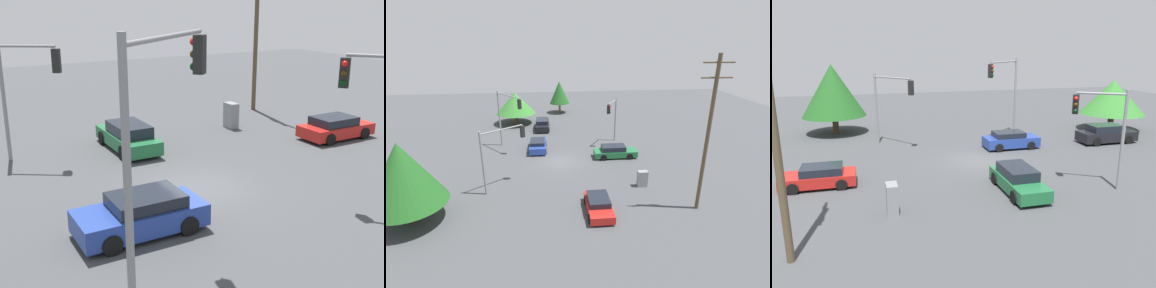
{
  "view_description": "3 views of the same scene",
  "coord_description": "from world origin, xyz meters",
  "views": [
    {
      "loc": [
        15.5,
        -8.98,
        7.29
      ],
      "look_at": [
        -1.55,
        0.61,
        1.31
      ],
      "focal_mm": 45.0,
      "sensor_mm": 36.0,
      "label": 1
    },
    {
      "loc": [
        1.16,
        29.59,
        13.05
      ],
      "look_at": [
        -1.87,
        0.59,
        2.12
      ],
      "focal_mm": 28.0,
      "sensor_mm": 36.0,
      "label": 2
    },
    {
      "loc": [
        -23.72,
        7.34,
        7.68
      ],
      "look_at": [
        0.22,
        0.84,
        1.18
      ],
      "focal_mm": 35.0,
      "sensor_mm": 36.0,
      "label": 3
    }
  ],
  "objects": [
    {
      "name": "ground_plane",
      "position": [
        0.0,
        0.0,
        0.0
      ],
      "size": [
        80.0,
        80.0,
        0.0
      ],
      "primitive_type": "plane",
      "color": "#424447"
    },
    {
      "name": "tree_corner",
      "position": [
        5.9,
        -14.96,
        3.13
      ],
      "size": [
        5.77,
        5.77,
        4.68
      ],
      "color": "brown",
      "rests_on": "ground_plane"
    },
    {
      "name": "sedan_blue",
      "position": [
        2.45,
        -3.5,
        0.64
      ],
      "size": [
        1.99,
        4.17,
        1.31
      ],
      "rotation": [
        0.0,
        0.0,
        3.14
      ],
      "color": "#233D93",
      "rests_on": "ground_plane"
    },
    {
      "name": "sedan_green",
      "position": [
        -6.06,
        -0.5,
        0.66
      ],
      "size": [
        4.64,
        1.89,
        1.37
      ],
      "rotation": [
        0.0,
        0.0,
        1.57
      ],
      "color": "#1E6638",
      "rests_on": "ground_plane"
    },
    {
      "name": "sedan_red",
      "position": [
        -2.48,
        9.98,
        0.59
      ],
      "size": [
        1.95,
        4.02,
        1.22
      ],
      "color": "red",
      "rests_on": "ground_plane"
    },
    {
      "name": "electrical_cabinet",
      "position": [
        -7.07,
        6.32,
        0.73
      ],
      "size": [
        0.88,
        0.53,
        1.46
      ],
      "primitive_type": "cube",
      "color": "gray",
      "rests_on": "ground_plane"
    },
    {
      "name": "sedan_dark",
      "position": [
        1.98,
        -11.69,
        0.73
      ],
      "size": [
        1.96,
        4.73,
        1.5
      ],
      "rotation": [
        0.0,
        0.0,
        3.14
      ],
      "color": "black",
      "rests_on": "ground_plane"
    },
    {
      "name": "tree_right",
      "position": [
        11.29,
        9.86,
        3.87
      ],
      "size": [
        5.52,
        5.52,
        6.17
      ],
      "color": "#4C3823",
      "rests_on": "ground_plane"
    },
    {
      "name": "traffic_signal_aux",
      "position": [
        -6.67,
        -4.99,
        3.73
      ],
      "size": [
        1.66,
        2.47,
        5.51
      ],
      "rotation": [
        0.0,
        0.0,
        1.01
      ],
      "color": "gray",
      "rests_on": "ground_plane"
    },
    {
      "name": "traffic_signal_main",
      "position": [
        5.79,
        -4.35,
        4.6
      ],
      "size": [
        3.07,
        3.6,
        6.69
      ],
      "rotation": [
        0.0,
        0.0,
        2.27
      ],
      "color": "gray",
      "rests_on": "ground_plane"
    },
    {
      "name": "traffic_signal_cross",
      "position": [
        5.27,
        5.29,
        3.9
      ],
      "size": [
        3.5,
        2.74,
        5.64
      ],
      "rotation": [
        0.0,
        0.0,
        3.79
      ],
      "color": "gray",
      "rests_on": "ground_plane"
    }
  ]
}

